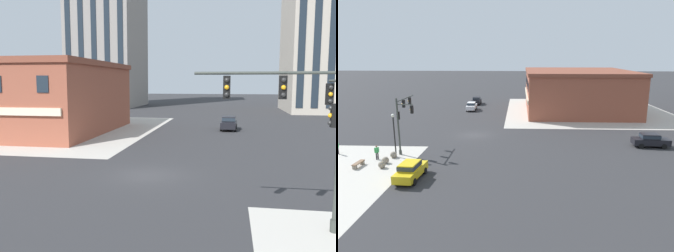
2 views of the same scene
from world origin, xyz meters
The scene contains 5 objects.
ground_plane centered at (0.00, 0.00, 0.00)m, with size 320.00×320.00×0.00m, color #2D2D30.
sidewalk_far_corner centered at (-20.00, 20.00, 0.00)m, with size 32.00×32.00×0.02m, color #B7B2A8.
traffic_signal_main centered at (8.14, -7.14, 4.37)m, with size 5.67×2.09×6.59m.
car_main_northbound_far centered at (4.89, 22.83, 0.92)m, with size 2.03×4.47×1.68m.
storefront_block_near_corner centered at (-20.37, 17.89, 4.08)m, with size 23.19×20.24×8.13m.
Camera 1 is at (5.12, -21.84, 5.82)m, focal length 38.90 mm.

